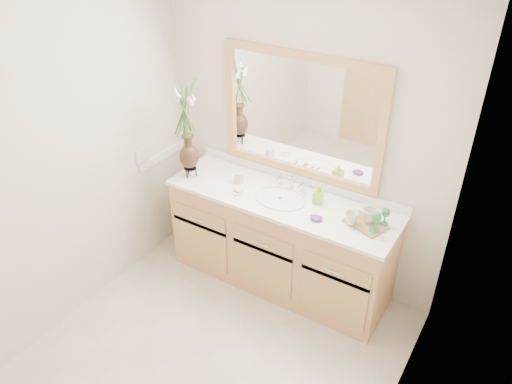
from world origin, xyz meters
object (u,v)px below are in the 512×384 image
Objects in this scene: tumbler at (239,178)px; soap_bottle at (318,195)px; flower_vase at (186,118)px; tray at (365,224)px.

soap_bottle is at bearing 5.50° from tumbler.
flower_vase reaches higher than tray.
tumbler is at bearing 17.05° from flower_vase.
flower_vase reaches higher than tumbler.
flower_vase is at bearing -162.95° from tumbler.
tumbler is at bearing -161.67° from tray.
soap_bottle is (1.07, 0.19, -0.45)m from flower_vase.
soap_bottle reaches higher than tray.
tumbler is (0.40, 0.12, -0.47)m from flower_vase.
soap_bottle is at bearing 9.92° from flower_vase.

